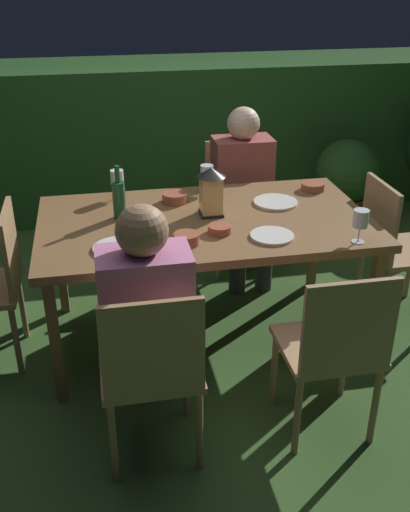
{
  "coord_description": "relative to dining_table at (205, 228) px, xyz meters",
  "views": [
    {
      "loc": [
        -0.55,
        -2.84,
        1.99
      ],
      "look_at": [
        0.0,
        0.0,
        0.52
      ],
      "focal_mm": 41.48,
      "sensor_mm": 36.0,
      "label": 1
    }
  ],
  "objects": [
    {
      "name": "plate_a",
      "position": [
        0.43,
        0.14,
        0.06
      ],
      "size": [
        0.25,
        0.25,
        0.01
      ],
      "primitive_type": "cylinder",
      "color": "silver",
      "rests_on": "dining_table"
    },
    {
      "name": "green_bottle_on_table",
      "position": [
        -0.44,
        0.1,
        0.16
      ],
      "size": [
        0.07,
        0.07,
        0.29
      ],
      "color": "#195128",
      "rests_on": "dining_table"
    },
    {
      "name": "bowl_bread",
      "position": [
        0.04,
        -0.19,
        0.07
      ],
      "size": [
        0.12,
        0.12,
        0.04
      ],
      "color": "#9E5138",
      "rests_on": "dining_table"
    },
    {
      "name": "plate_c",
      "position": [
        -0.48,
        -0.28,
        0.06
      ],
      "size": [
        0.24,
        0.24,
        0.01
      ],
      "primitive_type": "cylinder",
      "color": "silver",
      "rests_on": "dining_table"
    },
    {
      "name": "bowl_dip",
      "position": [
        -0.15,
        -0.29,
        0.08
      ],
      "size": [
        0.13,
        0.13,
        0.05
      ],
      "color": "#9E5138",
      "rests_on": "dining_table"
    },
    {
      "name": "chair_side_right_b",
      "position": [
        0.4,
        0.89,
        -0.2
      ],
      "size": [
        0.42,
        0.4,
        0.87
      ],
      "color": "#9E7A51",
      "rests_on": "ground"
    },
    {
      "name": "bowl_salad",
      "position": [
        -0.12,
        0.27,
        0.08
      ],
      "size": [
        0.14,
        0.14,
        0.06
      ],
      "color": "#9E5138",
      "rests_on": "dining_table"
    },
    {
      "name": "chair_side_left_a",
      "position": [
        -0.4,
        -0.89,
        -0.2
      ],
      "size": [
        0.42,
        0.4,
        0.87
      ],
      "color": "#9E7A51",
      "rests_on": "ground"
    },
    {
      "name": "wine_glass_a",
      "position": [
        -0.43,
        0.39,
        0.17
      ],
      "size": [
        0.08,
        0.08,
        0.17
      ],
      "color": "silver",
      "rests_on": "dining_table"
    },
    {
      "name": "chair_head_far",
      "position": [
        1.13,
        0.0,
        -0.2
      ],
      "size": [
        0.4,
        0.42,
        0.87
      ],
      "color": "#9E7A51",
      "rests_on": "ground"
    },
    {
      "name": "person_in_rust",
      "position": [
        0.4,
        0.7,
        -0.05
      ],
      "size": [
        0.38,
        0.47,
        1.15
      ],
      "color": "#9E4C47",
      "rests_on": "ground"
    },
    {
      "name": "ground_plane",
      "position": [
        0.0,
        0.0,
        -0.69
      ],
      "size": [
        16.0,
        16.0,
        0.0
      ],
      "primitive_type": "plane",
      "color": "#385B28"
    },
    {
      "name": "bowl_olives",
      "position": [
        0.72,
        0.31,
        0.08
      ],
      "size": [
        0.14,
        0.14,
        0.05
      ],
      "color": "#9E5138",
      "rests_on": "dining_table"
    },
    {
      "name": "wine_glass_b",
      "position": [
        0.68,
        -0.42,
        0.17
      ],
      "size": [
        0.08,
        0.08,
        0.17
      ],
      "color": "silver",
      "rests_on": "dining_table"
    },
    {
      "name": "wine_glass_c",
      "position": [
        0.09,
        0.38,
        0.17
      ],
      "size": [
        0.08,
        0.08,
        0.17
      ],
      "color": "silver",
      "rests_on": "dining_table"
    },
    {
      "name": "chair_side_left_b",
      "position": [
        0.4,
        -0.89,
        -0.2
      ],
      "size": [
        0.42,
        0.4,
        0.87
      ],
      "color": "#9E7A51",
      "rests_on": "ground"
    },
    {
      "name": "lantern_centerpiece",
      "position": [
        0.04,
        0.05,
        0.2
      ],
      "size": [
        0.15,
        0.15,
        0.27
      ],
      "color": "black",
      "rests_on": "dining_table"
    },
    {
      "name": "person_in_pink",
      "position": [
        -0.4,
        -0.7,
        -0.05
      ],
      "size": [
        0.38,
        0.47,
        1.15
      ],
      "color": "#C675A3",
      "rests_on": "ground"
    },
    {
      "name": "potted_plant_by_hedge",
      "position": [
        1.43,
        1.39,
        -0.28
      ],
      "size": [
        0.51,
        0.51,
        0.71
      ],
      "color": "brown",
      "rests_on": "ground"
    },
    {
      "name": "dining_table",
      "position": [
        0.0,
        0.0,
        0.0
      ],
      "size": [
        1.76,
        1.0,
        0.74
      ],
      "color": "brown",
      "rests_on": "ground"
    },
    {
      "name": "plate_b",
      "position": [
        0.28,
        -0.29,
        0.06
      ],
      "size": [
        0.22,
        0.22,
        0.01
      ],
      "primitive_type": "cylinder",
      "color": "silver",
      "rests_on": "dining_table"
    },
    {
      "name": "hedge_backdrop",
      "position": [
        0.0,
        2.17,
        -0.08
      ],
      "size": [
        5.17,
        0.87,
        1.22
      ],
      "primitive_type": "cube",
      "color": "#234C1E",
      "rests_on": "ground"
    }
  ]
}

